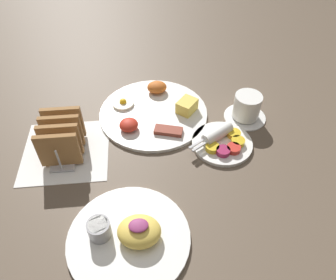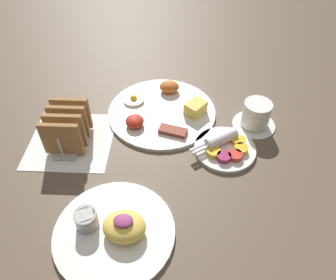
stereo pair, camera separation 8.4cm
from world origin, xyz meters
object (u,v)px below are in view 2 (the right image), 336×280
toast_rack (67,127)px  plate_condiments (225,147)px  coffee_cup (256,116)px  plate_breakfast (163,110)px  plate_foreground (114,229)px

toast_rack → plate_condiments: bearing=-2.4°
plate_condiments → coffee_cup: size_ratio=1.46×
plate_breakfast → toast_rack: bearing=-152.1°
toast_rack → coffee_cup: size_ratio=1.23×
toast_rack → plate_foreground: bearing=-58.9°
plate_foreground → coffee_cup: coffee_cup is taller
toast_rack → coffee_cup: (0.50, 0.08, -0.02)m
plate_breakfast → coffee_cup: 0.27m
coffee_cup → plate_foreground: bearing=-134.0°
plate_condiments → coffee_cup: 0.14m
plate_condiments → coffee_cup: (0.09, 0.10, 0.02)m
plate_foreground → toast_rack: toast_rack is taller
plate_condiments → toast_rack: 0.41m
toast_rack → coffee_cup: bearing=9.6°
plate_breakfast → coffee_cup: size_ratio=2.61×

